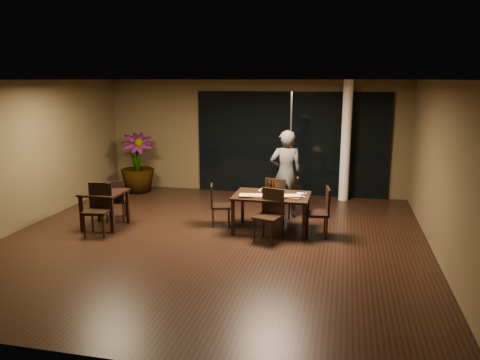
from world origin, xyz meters
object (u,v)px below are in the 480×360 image
object	(u,v)px
main_table	(272,198)
potted_plant	(137,163)
bottle_c	(271,187)
chair_main_near	(270,212)
chair_main_left	(217,203)
chair_main_right	(321,209)
bottle_b	(274,187)
chair_side_near	(99,206)
chair_main_far	(277,197)
diner	(286,174)
bottle_a	(268,187)
chair_side_far	(115,198)
side_table	(104,198)

from	to	relation	value
main_table	potted_plant	bearing A→B (deg)	148.37
bottle_c	chair_main_near	bearing A→B (deg)	-82.50
chair_main_left	chair_main_right	xyz separation A→B (m)	(2.16, -0.22, 0.05)
bottle_b	bottle_c	size ratio (longest dim) A/B	1.03
chair_main_right	chair_side_near	world-z (taller)	chair_side_near
chair_main_far	chair_main_near	size ratio (longest dim) A/B	0.99
bottle_b	bottle_c	distance (m)	0.08
chair_main_right	chair_side_near	xyz separation A→B (m)	(-4.30, -0.78, 0.02)
potted_plant	bottle_c	world-z (taller)	potted_plant
chair_main_far	potted_plant	bearing A→B (deg)	-11.44
diner	bottle_b	size ratio (longest dim) A/B	6.65
chair_main_left	bottle_b	world-z (taller)	bottle_b
chair_main_left	bottle_a	size ratio (longest dim) A/B	2.80
chair_side_far	bottle_a	bearing A→B (deg)	161.46
chair_main_left	diner	xyz separation A→B (m)	(1.30, 0.99, 0.48)
chair_main_near	main_table	bearing A→B (deg)	113.89
bottle_b	chair_side_near	bearing A→B (deg)	-164.22
chair_main_far	bottle_a	size ratio (longest dim) A/B	3.08
chair_main_left	diner	size ratio (longest dim) A/B	0.45
main_table	chair_main_far	bearing A→B (deg)	87.94
chair_main_near	bottle_a	xyz separation A→B (m)	(-0.14, 0.56, 0.36)
diner	potted_plant	world-z (taller)	diner
chair_main_far	chair_main_near	bearing A→B (deg)	104.69
chair_main_left	side_table	bearing A→B (deg)	88.89
bottle_a	bottle_b	distance (m)	0.12
side_table	bottle_a	world-z (taller)	bottle_a
chair_main_near	potted_plant	size ratio (longest dim) A/B	0.62
main_table	diner	xyz separation A→B (m)	(0.14, 1.08, 0.29)
chair_main_right	chair_side_near	bearing A→B (deg)	-88.20
main_table	chair_side_far	bearing A→B (deg)	-179.01
diner	chair_main_right	bearing A→B (deg)	112.27
side_table	bottle_b	xyz separation A→B (m)	(3.43, 0.53, 0.27)
chair_main_left	chair_main_right	world-z (taller)	chair_main_right
chair_side_far	diner	distance (m)	3.75
chair_side_far	diner	xyz separation A→B (m)	(3.54, 1.14, 0.46)
chair_main_left	diner	distance (m)	1.70
chair_main_near	side_table	bearing A→B (deg)	-162.67
side_table	potted_plant	bearing A→B (deg)	102.28
chair_main_near	bottle_b	bearing A→B (deg)	110.16
chair_main_right	chair_side_far	xyz separation A→B (m)	(-4.40, 0.08, -0.04)
main_table	bottle_a	xyz separation A→B (m)	(-0.09, 0.02, 0.23)
main_table	chair_main_left	xyz separation A→B (m)	(-1.16, 0.09, -0.18)
chair_main_far	chair_side_near	world-z (taller)	chair_side_near
chair_side_far	chair_side_near	size ratio (longest dim) A/B	0.89
diner	potted_plant	size ratio (longest dim) A/B	1.22
potted_plant	bottle_c	distance (m)	4.70
chair_side_near	bottle_b	world-z (taller)	bottle_b
chair_main_right	diner	bearing A→B (deg)	-153.43
chair_main_far	potted_plant	xyz separation A→B (m)	(-4.07, 1.86, 0.25)
side_table	chair_main_left	xyz separation A→B (m)	(2.24, 0.59, -0.13)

